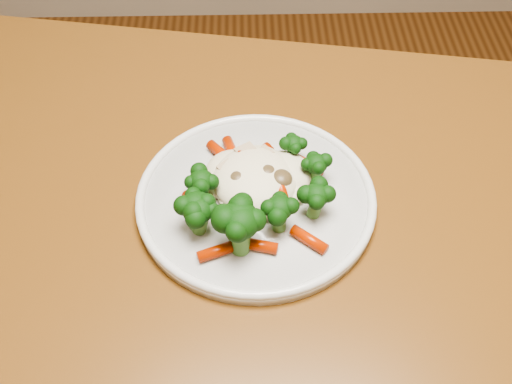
% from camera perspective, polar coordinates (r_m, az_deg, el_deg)
% --- Properties ---
extents(dining_table, '(1.21, 0.91, 0.75)m').
position_cam_1_polar(dining_table, '(0.75, 6.02, -11.22)').
color(dining_table, brown).
rests_on(dining_table, ground).
extents(plate, '(0.26, 0.26, 0.01)m').
position_cam_1_polar(plate, '(0.69, 0.00, -0.74)').
color(plate, silver).
rests_on(plate, dining_table).
extents(meal, '(0.17, 0.18, 0.05)m').
position_cam_1_polar(meal, '(0.66, -0.56, -0.40)').
color(meal, '#F2E4C1').
rests_on(meal, plate).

